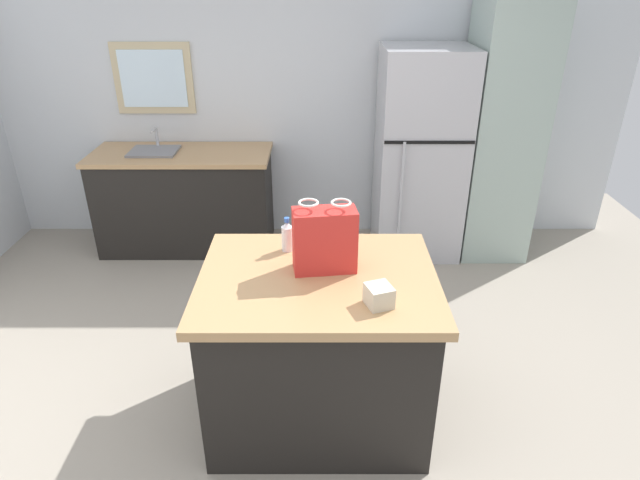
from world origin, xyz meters
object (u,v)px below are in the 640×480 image
at_px(refrigerator, 422,155).
at_px(small_box, 381,296).
at_px(shopping_bag, 326,240).
at_px(bottle, 289,236).
at_px(kitchen_island, 320,347).
at_px(tall_cabinet, 503,134).

xyz_separation_m(refrigerator, small_box, (-0.58, -2.34, 0.08)).
distance_m(refrigerator, shopping_bag, 2.18).
distance_m(small_box, bottle, 0.70).
xyz_separation_m(kitchen_island, shopping_bag, (0.03, 0.07, 0.62)).
bearing_deg(tall_cabinet, small_box, -118.03).
xyz_separation_m(shopping_bag, bottle, (-0.20, 0.21, -0.08)).
relative_size(tall_cabinet, shopping_bag, 5.65).
distance_m(kitchen_island, refrigerator, 2.29).
bearing_deg(tall_cabinet, shopping_bag, -126.62).
distance_m(shopping_bag, bottle, 0.30).
bearing_deg(shopping_bag, small_box, -53.43).
height_order(kitchen_island, bottle, bottle).
distance_m(tall_cabinet, shopping_bag, 2.50).
distance_m(tall_cabinet, bottle, 2.47).
relative_size(tall_cabinet, bottle, 10.88).
bearing_deg(bottle, small_box, -50.36).
relative_size(shopping_bag, small_box, 3.18).
relative_size(refrigerator, bottle, 9.00).
bearing_deg(kitchen_island, bottle, 121.30).
height_order(kitchen_island, refrigerator, refrigerator).
distance_m(refrigerator, small_box, 2.41).
xyz_separation_m(kitchen_island, bottle, (-0.17, 0.28, 0.54)).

